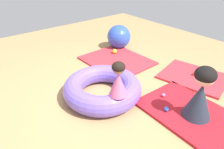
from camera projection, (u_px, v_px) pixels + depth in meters
ground_plane at (103, 97)px, 3.45m from camera, size 8.00×8.00×0.00m
gym_mat_near_right at (193, 77)px, 3.98m from camera, size 1.33×1.17×0.04m
gym_mat_center_rear at (117, 60)px, 4.59m from camera, size 1.40×1.20×0.04m
gym_mat_front at (195, 116)px, 3.01m from camera, size 1.61×1.03×0.04m
inflatable_cushion at (102, 88)px, 3.39m from camera, size 1.26×1.26×0.32m
child_in_pink at (118, 79)px, 2.85m from camera, size 0.32×0.32×0.51m
adult_seated at (201, 93)px, 2.81m from camera, size 0.43×0.43×0.78m
play_ball_yellow at (115, 51)px, 4.84m from camera, size 0.10×0.10×0.10m
play_ball_red at (194, 74)px, 3.97m from camera, size 0.06×0.06×0.06m
play_ball_blue at (166, 109)px, 3.06m from camera, size 0.07×0.07×0.07m
play_ball_pink at (163, 95)px, 3.37m from camera, size 0.06×0.06×0.06m
exercise_ball_large at (119, 37)px, 5.13m from camera, size 0.57×0.57×0.57m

